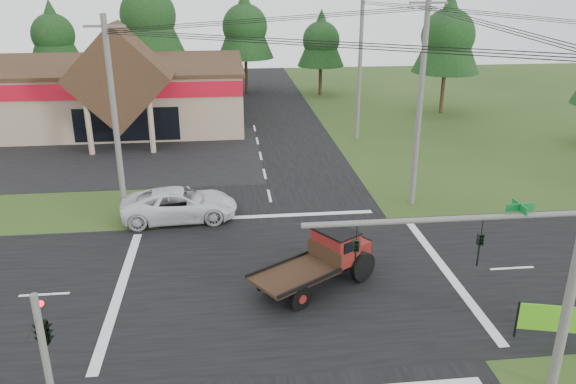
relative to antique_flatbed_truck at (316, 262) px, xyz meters
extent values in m
plane|color=#294117|center=(-1.07, 0.55, -1.16)|extent=(120.00, 120.00, 0.00)
cube|color=black|center=(-1.07, 0.55, -1.15)|extent=(12.00, 120.00, 0.02)
cube|color=black|center=(-1.07, 0.55, -1.14)|extent=(120.00, 12.00, 0.02)
cube|color=black|center=(-15.07, 19.55, -1.14)|extent=(28.00, 14.00, 0.02)
cube|color=tan|center=(-17.07, 30.55, 1.34)|extent=(30.00, 15.00, 5.00)
cube|color=#372816|center=(-17.07, 30.55, 3.89)|extent=(30.40, 15.40, 0.30)
cube|color=maroon|center=(-17.07, 23.00, 2.94)|extent=(30.00, 0.12, 1.20)
cube|color=#372816|center=(-11.07, 22.05, 4.14)|extent=(7.78, 4.00, 7.78)
cylinder|color=tan|center=(-13.27, 20.35, 0.84)|extent=(0.40, 0.40, 4.00)
cylinder|color=tan|center=(-8.87, 20.35, 0.84)|extent=(0.40, 0.40, 4.00)
cube|color=black|center=(-11.07, 23.03, 0.34)|extent=(8.00, 0.08, 2.60)
cylinder|color=#595651|center=(6.43, -6.95, 2.34)|extent=(0.24, 0.24, 7.00)
cylinder|color=#595651|center=(2.43, -6.95, 4.84)|extent=(8.00, 0.16, 0.16)
imported|color=black|center=(3.43, -6.95, 3.84)|extent=(0.16, 0.20, 1.00)
imported|color=black|center=(-0.07, -6.95, 3.84)|extent=(0.16, 0.20, 1.00)
cube|color=#0C6626|center=(4.43, -6.95, 5.09)|extent=(0.80, 0.04, 0.22)
cylinder|color=#595651|center=(-8.57, -6.95, 1.04)|extent=(0.20, 0.20, 4.40)
imported|color=black|center=(-8.57, -6.75, 2.54)|extent=(0.53, 2.48, 1.00)
sphere|color=#FF0C0C|center=(-8.57, -6.60, 2.74)|extent=(0.18, 0.18, 0.18)
cylinder|color=#595651|center=(-9.07, 8.55, 4.09)|extent=(0.30, 0.30, 10.50)
cube|color=#595651|center=(-9.07, 8.55, 8.74)|extent=(2.00, 0.12, 0.12)
cylinder|color=#595651|center=(6.93, 8.55, 4.59)|extent=(0.30, 0.30, 11.50)
cube|color=#595651|center=(6.93, 8.55, 9.74)|extent=(2.00, 0.12, 0.12)
cylinder|color=#595651|center=(6.93, 22.55, 4.44)|extent=(0.30, 0.30, 11.20)
cylinder|color=#332316|center=(-21.07, 42.55, 0.59)|extent=(0.36, 0.36, 3.50)
cone|color=black|center=(-21.07, 42.55, 5.64)|extent=(5.60, 5.60, 6.60)
sphere|color=black|center=(-21.07, 42.55, 5.34)|extent=(4.40, 4.40, 4.40)
cylinder|color=#332316|center=(-11.07, 41.55, 1.12)|extent=(0.36, 0.36, 4.55)
cone|color=black|center=(-11.07, 41.55, 7.68)|extent=(7.28, 7.28, 8.58)
sphere|color=black|center=(-11.07, 41.55, 7.29)|extent=(5.72, 5.72, 5.72)
cylinder|color=#332316|center=(-1.07, 42.55, 0.77)|extent=(0.36, 0.36, 3.85)
cone|color=black|center=(-1.07, 42.55, 6.32)|extent=(6.16, 6.16, 7.26)
sphere|color=black|center=(-1.07, 42.55, 5.99)|extent=(4.84, 4.84, 4.84)
cylinder|color=#332316|center=(6.93, 40.55, 0.42)|extent=(0.36, 0.36, 3.15)
cone|color=black|center=(6.93, 40.55, 4.96)|extent=(5.04, 5.04, 5.94)
sphere|color=black|center=(6.93, 40.55, 4.69)|extent=(3.96, 3.96, 3.96)
cylinder|color=#332316|center=(16.93, 30.55, 0.77)|extent=(0.36, 0.36, 3.85)
cone|color=black|center=(16.93, 30.55, 6.32)|extent=(6.16, 6.16, 7.26)
sphere|color=black|center=(16.93, 30.55, 5.99)|extent=(4.84, 4.84, 4.84)
imported|color=silver|center=(-6.07, 7.77, -0.32)|extent=(6.19, 3.12, 1.68)
camera|label=1|loc=(-3.40, -20.23, 10.93)|focal=35.00mm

